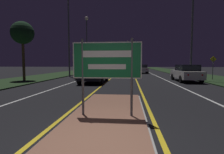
{
  "coord_description": "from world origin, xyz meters",
  "views": [
    {
      "loc": [
        0.64,
        -3.08,
        1.62
      ],
      "look_at": [
        0.0,
        3.43,
        1.11
      ],
      "focal_mm": 28.0,
      "sensor_mm": 36.0,
      "label": 1
    }
  ],
  "objects_px": {
    "streetlight_left_far": "(87,34)",
    "warning_sign": "(213,65)",
    "car_receding_2": "(138,68)",
    "streetlight_right_near": "(193,0)",
    "car_receding_1": "(142,69)",
    "car_approaching_0": "(94,74)",
    "highway_sign": "(107,63)",
    "car_receding_0": "(186,73)",
    "streetlight_left_near": "(69,20)"
  },
  "relations": [
    {
      "from": "streetlight_left_far",
      "to": "warning_sign",
      "type": "xyz_separation_m",
      "value": [
        15.31,
        -12.34,
        -5.28
      ]
    },
    {
      "from": "streetlight_left_far",
      "to": "car_receding_2",
      "type": "relative_size",
      "value": 2.07
    },
    {
      "from": "streetlight_right_near",
      "to": "car_receding_1",
      "type": "relative_size",
      "value": 2.57
    },
    {
      "from": "streetlight_left_far",
      "to": "car_approaching_0",
      "type": "distance_m",
      "value": 16.96
    },
    {
      "from": "car_receding_2",
      "to": "warning_sign",
      "type": "relative_size",
      "value": 2.06
    },
    {
      "from": "warning_sign",
      "to": "streetlight_right_near",
      "type": "bearing_deg",
      "value": -174.84
    },
    {
      "from": "car_receding_1",
      "to": "highway_sign",
      "type": "bearing_deg",
      "value": -96.48
    },
    {
      "from": "car_receding_0",
      "to": "car_receding_2",
      "type": "distance_m",
      "value": 21.95
    },
    {
      "from": "streetlight_left_far",
      "to": "highway_sign",
      "type": "bearing_deg",
      "value": -74.96
    },
    {
      "from": "streetlight_left_near",
      "to": "car_receding_1",
      "type": "bearing_deg",
      "value": 42.77
    },
    {
      "from": "highway_sign",
      "to": "car_receding_2",
      "type": "distance_m",
      "value": 33.13
    },
    {
      "from": "car_approaching_0",
      "to": "streetlight_right_near",
      "type": "bearing_deg",
      "value": 17.21
    },
    {
      "from": "streetlight_left_near",
      "to": "streetlight_right_near",
      "type": "bearing_deg",
      "value": -14.56
    },
    {
      "from": "streetlight_right_near",
      "to": "car_receding_2",
      "type": "relative_size",
      "value": 2.4
    },
    {
      "from": "streetlight_left_near",
      "to": "streetlight_right_near",
      "type": "xyz_separation_m",
      "value": [
        13.18,
        -3.42,
        0.67
      ]
    },
    {
      "from": "streetlight_right_near",
      "to": "car_receding_0",
      "type": "relative_size",
      "value": 2.42
    },
    {
      "from": "streetlight_left_far",
      "to": "car_receding_2",
      "type": "height_order",
      "value": "streetlight_left_far"
    },
    {
      "from": "car_approaching_0",
      "to": "warning_sign",
      "type": "bearing_deg",
      "value": 14.98
    },
    {
      "from": "streetlight_right_near",
      "to": "car_approaching_0",
      "type": "height_order",
      "value": "streetlight_right_near"
    },
    {
      "from": "car_receding_1",
      "to": "car_approaching_0",
      "type": "height_order",
      "value": "car_receding_1"
    },
    {
      "from": "highway_sign",
      "to": "streetlight_left_near",
      "type": "bearing_deg",
      "value": 112.86
    },
    {
      "from": "car_receding_2",
      "to": "streetlight_right_near",
      "type": "bearing_deg",
      "value": -79.22
    },
    {
      "from": "warning_sign",
      "to": "car_receding_0",
      "type": "bearing_deg",
      "value": -155.78
    },
    {
      "from": "car_receding_1",
      "to": "streetlight_right_near",
      "type": "bearing_deg",
      "value": -72.96
    },
    {
      "from": "car_receding_2",
      "to": "car_approaching_0",
      "type": "bearing_deg",
      "value": -101.91
    },
    {
      "from": "streetlight_left_far",
      "to": "car_receding_2",
      "type": "xyz_separation_m",
      "value": [
        9.28,
        8.1,
        -5.98
      ]
    },
    {
      "from": "streetlight_left_far",
      "to": "warning_sign",
      "type": "bearing_deg",
      "value": -38.85
    },
    {
      "from": "car_receding_0",
      "to": "warning_sign",
      "type": "distance_m",
      "value": 3.2
    },
    {
      "from": "streetlight_right_near",
      "to": "car_receding_2",
      "type": "xyz_separation_m",
      "value": [
        -3.93,
        20.63,
        -6.8
      ]
    },
    {
      "from": "streetlight_left_near",
      "to": "car_receding_1",
      "type": "xyz_separation_m",
      "value": [
        9.45,
        8.75,
        -6.11
      ]
    },
    {
      "from": "streetlight_right_near",
      "to": "warning_sign",
      "type": "distance_m",
      "value": 6.46
    },
    {
      "from": "warning_sign",
      "to": "streetlight_left_near",
      "type": "bearing_deg",
      "value": 168.05
    },
    {
      "from": "car_receding_1",
      "to": "streetlight_left_far",
      "type": "bearing_deg",
      "value": 177.86
    },
    {
      "from": "car_receding_1",
      "to": "car_approaching_0",
      "type": "xyz_separation_m",
      "value": [
        -5.13,
        -14.91,
        -0.01
      ]
    },
    {
      "from": "car_receding_0",
      "to": "car_receding_1",
      "type": "height_order",
      "value": "car_receding_0"
    },
    {
      "from": "car_receding_2",
      "to": "warning_sign",
      "type": "distance_m",
      "value": 21.32
    },
    {
      "from": "streetlight_right_near",
      "to": "car_receding_2",
      "type": "height_order",
      "value": "streetlight_right_near"
    },
    {
      "from": "car_receding_1",
      "to": "car_receding_2",
      "type": "relative_size",
      "value": 0.93
    },
    {
      "from": "streetlight_left_far",
      "to": "car_approaching_0",
      "type": "height_order",
      "value": "streetlight_left_far"
    },
    {
      "from": "highway_sign",
      "to": "car_receding_2",
      "type": "height_order",
      "value": "highway_sign"
    },
    {
      "from": "streetlight_left_far",
      "to": "streetlight_left_near",
      "type": "bearing_deg",
      "value": -89.83
    },
    {
      "from": "streetlight_left_near",
      "to": "car_receding_1",
      "type": "height_order",
      "value": "streetlight_left_near"
    },
    {
      "from": "car_receding_2",
      "to": "car_approaching_0",
      "type": "xyz_separation_m",
      "value": [
        -4.93,
        -23.37,
        0.01
      ]
    },
    {
      "from": "highway_sign",
      "to": "streetlight_left_far",
      "type": "bearing_deg",
      "value": 105.04
    },
    {
      "from": "streetlight_right_near",
      "to": "car_receding_0",
      "type": "distance_m",
      "value": 6.89
    },
    {
      "from": "streetlight_left_far",
      "to": "car_receding_1",
      "type": "relative_size",
      "value": 2.22
    },
    {
      "from": "car_receding_1",
      "to": "car_approaching_0",
      "type": "relative_size",
      "value": 0.96
    },
    {
      "from": "highway_sign",
      "to": "warning_sign",
      "type": "xyz_separation_m",
      "value": [
        8.62,
        12.58,
        -0.19
      ]
    },
    {
      "from": "streetlight_left_near",
      "to": "warning_sign",
      "type": "distance_m",
      "value": 16.54
    },
    {
      "from": "streetlight_left_near",
      "to": "car_receding_0",
      "type": "relative_size",
      "value": 2.26
    }
  ]
}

